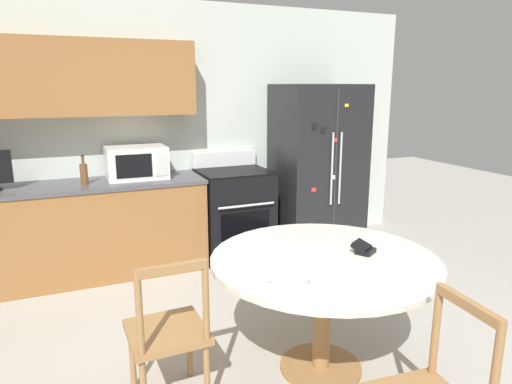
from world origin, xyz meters
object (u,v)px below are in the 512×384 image
(oven_range, at_px, (234,213))
(counter_bottle, at_px, (84,173))
(microwave, at_px, (136,162))
(dining_chair_left, at_px, (168,334))
(candle_glass, at_px, (322,261))
(wallet, at_px, (363,248))
(refrigerator, at_px, (317,167))

(oven_range, relative_size, counter_bottle, 4.04)
(microwave, xyz_separation_m, dining_chair_left, (-0.20, -2.14, -0.62))
(candle_glass, height_order, wallet, candle_glass)
(microwave, xyz_separation_m, wallet, (1.02, -2.23, -0.27))
(refrigerator, bearing_deg, oven_range, 177.26)
(oven_range, bearing_deg, microwave, 175.42)
(candle_glass, bearing_deg, dining_chair_left, 168.80)
(refrigerator, bearing_deg, counter_bottle, 179.47)
(oven_range, xyz_separation_m, dining_chair_left, (-1.16, -2.06, -0.03))
(refrigerator, height_order, wallet, refrigerator)
(refrigerator, height_order, counter_bottle, refrigerator)
(oven_range, distance_m, dining_chair_left, 2.36)
(microwave, relative_size, dining_chair_left, 0.62)
(refrigerator, xyz_separation_m, wallet, (-0.91, -2.10, -0.11))
(refrigerator, xyz_separation_m, microwave, (-1.93, 0.12, 0.16))
(refrigerator, bearing_deg, wallet, -113.31)
(candle_glass, bearing_deg, refrigerator, 60.14)
(microwave, height_order, candle_glass, microwave)
(counter_bottle, bearing_deg, wallet, -54.71)
(counter_bottle, height_order, wallet, counter_bottle)
(oven_range, distance_m, microwave, 1.13)
(oven_range, bearing_deg, dining_chair_left, -119.31)
(wallet, bearing_deg, microwave, 114.64)
(microwave, relative_size, candle_glass, 6.20)
(microwave, height_order, wallet, microwave)
(candle_glass, bearing_deg, counter_bottle, 117.57)
(microwave, bearing_deg, counter_bottle, -168.21)
(microwave, bearing_deg, wallet, -65.36)
(counter_bottle, xyz_separation_m, wallet, (1.50, -2.12, -0.21))
(refrigerator, height_order, candle_glass, refrigerator)
(counter_bottle, bearing_deg, refrigerator, -0.53)
(refrigerator, distance_m, microwave, 1.94)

